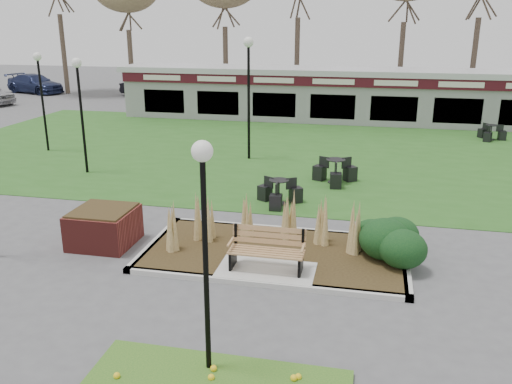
% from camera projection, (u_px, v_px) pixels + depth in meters
% --- Properties ---
extents(ground, '(100.00, 100.00, 0.00)m').
position_uv_depth(ground, '(265.00, 277.00, 12.15)').
color(ground, '#515154').
rests_on(ground, ground).
extents(lawn, '(34.00, 16.00, 0.02)m').
position_uv_depth(lawn, '(319.00, 153.00, 23.31)').
color(lawn, '#295B1C').
rests_on(lawn, ground).
extents(planting_bed, '(6.75, 3.40, 1.27)m').
position_uv_depth(planting_bed, '(328.00, 244.00, 13.04)').
color(planting_bed, '#302213').
rests_on(planting_bed, ground).
extents(park_bench, '(1.70, 0.66, 0.93)m').
position_uv_depth(park_bench, '(267.00, 249.00, 12.20)').
color(park_bench, '#986444').
rests_on(park_bench, ground).
extents(brick_planter, '(1.50, 1.50, 0.95)m').
position_uv_depth(brick_planter, '(104.00, 227.00, 13.82)').
color(brick_planter, maroon).
rests_on(brick_planter, ground).
extents(food_pavilion, '(24.60, 3.40, 2.90)m').
position_uv_depth(food_pavilion, '(335.00, 94.00, 30.27)').
color(food_pavilion, gray).
rests_on(food_pavilion, ground).
extents(lamp_post_near_right, '(0.32, 0.32, 3.89)m').
position_uv_depth(lamp_post_near_right, '(204.00, 209.00, 8.07)').
color(lamp_post_near_right, black).
rests_on(lamp_post_near_right, ground).
extents(lamp_post_mid_left, '(0.35, 0.35, 4.22)m').
position_uv_depth(lamp_post_mid_left, '(79.00, 90.00, 19.44)').
color(lamp_post_mid_left, black).
rests_on(lamp_post_mid_left, ground).
extents(lamp_post_mid_right, '(0.40, 0.40, 4.86)m').
position_uv_depth(lamp_post_mid_right, '(249.00, 71.00, 21.29)').
color(lamp_post_mid_right, black).
rests_on(lamp_post_mid_right, ground).
extents(lamp_post_far_left, '(0.35, 0.35, 4.20)m').
position_uv_depth(lamp_post_far_left, '(40.00, 80.00, 22.80)').
color(lamp_post_far_left, black).
rests_on(lamp_post_far_left, ground).
extents(bistro_set_b, '(1.47, 1.28, 0.78)m').
position_uv_depth(bistro_set_b, '(279.00, 196.00, 16.83)').
color(bistro_set_b, black).
rests_on(bistro_set_b, ground).
extents(bistro_set_c, '(1.22, 1.34, 0.71)m').
position_uv_depth(bistro_set_c, '(491.00, 135.00, 25.70)').
color(bistro_set_c, black).
rests_on(bistro_set_c, ground).
extents(bistro_set_d, '(1.59, 1.47, 0.85)m').
position_uv_depth(bistro_set_d, '(335.00, 175.00, 18.98)').
color(bistro_set_d, black).
rests_on(bistro_set_d, ground).
extents(car_black, '(4.13, 2.41, 1.29)m').
position_uv_depth(car_black, '(145.00, 88.00, 39.97)').
color(car_black, black).
rests_on(car_black, ground).
extents(car_blue, '(5.30, 3.43, 1.43)m').
position_uv_depth(car_blue, '(35.00, 84.00, 41.71)').
color(car_blue, navy).
rests_on(car_blue, ground).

